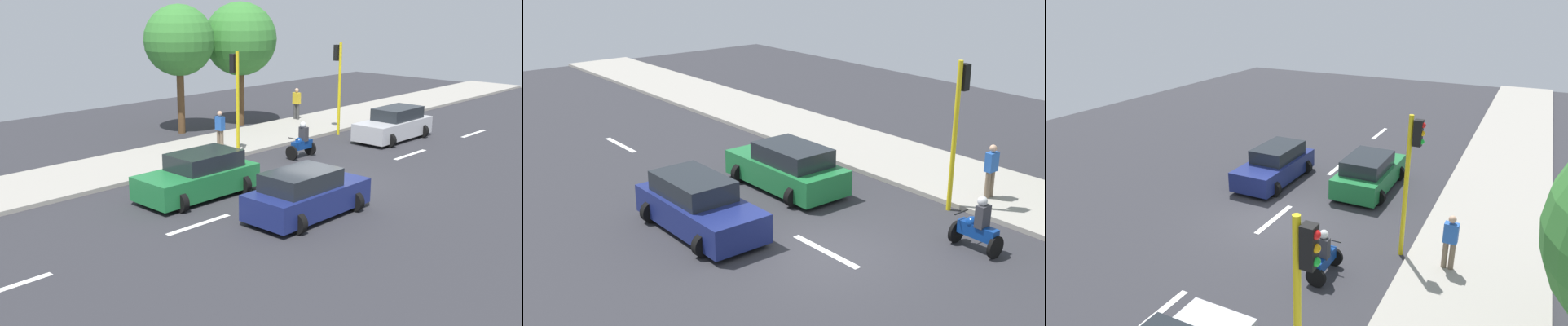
% 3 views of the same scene
% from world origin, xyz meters
% --- Properties ---
extents(ground_plane, '(40.00, 60.00, 0.10)m').
position_xyz_m(ground_plane, '(0.00, 0.00, -0.05)').
color(ground_plane, '#2D2D33').
extents(sidewalk, '(4.00, 60.00, 0.15)m').
position_xyz_m(sidewalk, '(7.00, 0.00, 0.07)').
color(sidewalk, '#9E998E').
rests_on(sidewalk, ground).
extents(lane_stripe_north, '(0.20, 2.40, 0.01)m').
position_xyz_m(lane_stripe_north, '(0.00, -6.00, 0.01)').
color(lane_stripe_north, white).
rests_on(lane_stripe_north, ground).
extents(lane_stripe_mid, '(0.20, 2.40, 0.01)m').
position_xyz_m(lane_stripe_mid, '(0.00, 0.00, 0.01)').
color(lane_stripe_mid, white).
rests_on(lane_stripe_mid, ground).
extents(lane_stripe_south, '(0.20, 2.40, 0.01)m').
position_xyz_m(lane_stripe_south, '(0.00, 6.00, 0.01)').
color(lane_stripe_south, white).
rests_on(lane_stripe_south, ground).
extents(lane_stripe_far_south, '(0.20, 2.40, 0.01)m').
position_xyz_m(lane_stripe_far_south, '(0.00, 12.00, 0.01)').
color(lane_stripe_far_south, white).
rests_on(lane_stripe_far_south, ground).
extents(car_dark_blue, '(2.20, 4.22, 1.52)m').
position_xyz_m(car_dark_blue, '(-1.82, 3.21, 0.71)').
color(car_dark_blue, navy).
rests_on(car_dark_blue, ground).
extents(car_green, '(2.28, 4.22, 1.52)m').
position_xyz_m(car_green, '(2.11, 4.17, 0.71)').
color(car_green, '#1E7238').
rests_on(car_green, ground).
extents(motorcycle, '(0.60, 1.30, 1.53)m').
position_xyz_m(motorcycle, '(3.10, -2.39, 0.64)').
color(motorcycle, black).
rests_on(motorcycle, ground).
extents(pedestrian_by_tree, '(0.40, 0.24, 1.69)m').
position_xyz_m(pedestrian_by_tree, '(6.23, -0.59, 1.06)').
color(pedestrian_by_tree, '#72604C').
rests_on(pedestrian_by_tree, sidewalk).
extents(traffic_light_corner, '(0.49, 0.24, 4.50)m').
position_xyz_m(traffic_light_corner, '(4.85, -7.13, 2.93)').
color(traffic_light_corner, yellow).
rests_on(traffic_light_corner, ground).
extents(traffic_light_midblock, '(0.49, 0.24, 4.50)m').
position_xyz_m(traffic_light_midblock, '(4.85, -0.24, 2.93)').
color(traffic_light_midblock, yellow).
rests_on(traffic_light_midblock, ground).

